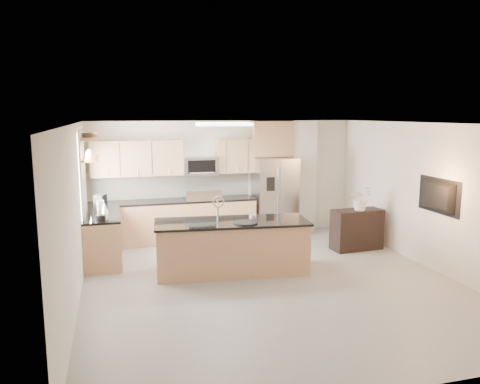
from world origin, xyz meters
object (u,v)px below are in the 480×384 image
object	(u,v)px
microwave	(200,166)
island	(232,246)
credenza	(357,230)
kettle	(104,208)
coffee_maker	(101,204)
range	(202,219)
bowl	(88,134)
platter	(246,223)
blender	(101,212)
flower_vase	(361,192)
cup	(253,217)
refrigerator	(274,197)
television	(435,196)

from	to	relation	value
microwave	island	bearing A→B (deg)	-87.25
island	credenza	xyz separation A→B (m)	(2.81, 0.68, -0.05)
kettle	coffee_maker	xyz separation A→B (m)	(-0.07, 0.14, 0.06)
range	microwave	size ratio (longest dim) A/B	1.50
range	bowl	world-z (taller)	bowl
platter	blender	xyz separation A→B (m)	(-2.37, 0.80, 0.15)
range	flower_vase	xyz separation A→B (m)	(2.95, -1.60, 0.72)
microwave	platter	distance (m)	2.70
platter	coffee_maker	bearing A→B (deg)	146.40
blender	kettle	size ratio (longest dim) A/B	1.58
island	cup	world-z (taller)	island
range	bowl	bearing A→B (deg)	-160.82
microwave	refrigerator	size ratio (longest dim) A/B	0.43
kettle	coffee_maker	world-z (taller)	coffee_maker
coffee_maker	television	xyz separation A→B (m)	(5.61, -2.24, 0.27)
platter	kettle	bearing A→B (deg)	148.09
credenza	platter	distance (m)	2.83
blender	coffee_maker	world-z (taller)	blender
microwave	flower_vase	size ratio (longest dim) A/B	1.04
credenza	platter	world-z (taller)	platter
platter	microwave	bearing A→B (deg)	96.58
microwave	television	world-z (taller)	microwave
cup	range	bearing A→B (deg)	102.04
coffee_maker	television	distance (m)	6.04
refrigerator	island	bearing A→B (deg)	-125.23
refrigerator	bowl	distance (m)	4.25
television	cup	bearing A→B (deg)	74.34
refrigerator	blender	world-z (taller)	refrigerator
credenza	bowl	xyz separation A→B (m)	(-5.18, 0.77, 1.97)
range	kettle	xyz separation A→B (m)	(-2.02, -1.02, 0.55)
kettle	blender	bearing A→B (deg)	-94.43
range	bowl	distance (m)	3.06
credenza	bowl	bearing A→B (deg)	167.65
blender	bowl	distance (m)	1.59
credenza	cup	distance (m)	2.60
coffee_maker	microwave	bearing A→B (deg)	25.59
coffee_maker	bowl	bearing A→B (deg)	148.09
blender	island	bearing A→B (deg)	-14.56
microwave	television	xyz separation A→B (m)	(3.51, -3.24, -0.28)
cup	bowl	bearing A→B (deg)	151.42
microwave	island	size ratio (longest dim) A/B	0.28
range	flower_vase	world-z (taller)	flower_vase
island	television	world-z (taller)	television
credenza	coffee_maker	bearing A→B (deg)	168.48
microwave	television	distance (m)	4.79
cup	microwave	bearing A→B (deg)	101.43
island	coffee_maker	size ratio (longest dim) A/B	8.20
refrigerator	coffee_maker	xyz separation A→B (m)	(-3.75, -0.83, 0.19)
microwave	coffee_maker	bearing A→B (deg)	-154.41
blender	platter	bearing A→B (deg)	-18.68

